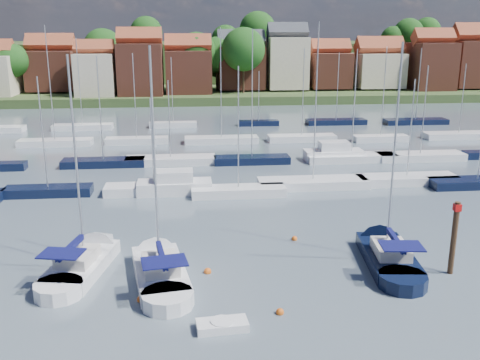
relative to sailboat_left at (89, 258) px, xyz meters
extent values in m
plane|color=#495763|center=(10.74, 35.57, -0.36)|extent=(260.00, 260.00, 0.00)
cube|color=white|center=(-0.25, -1.19, -0.11)|extent=(4.18, 7.28, 1.20)
cone|color=white|center=(0.62, 3.00, -0.11)|extent=(3.47, 3.83, 2.85)
cylinder|color=white|center=(-0.94, -4.53, -0.11)|extent=(3.37, 3.37, 1.20)
cube|color=beige|center=(-0.34, -1.65, 0.84)|extent=(2.53, 3.20, 0.70)
cylinder|color=#B2B2B7|center=(-0.15, -0.72, 6.82)|extent=(0.14, 0.14, 12.66)
cylinder|color=#B2B2B7|center=(-0.54, -2.58, 1.69)|extent=(0.87, 3.74, 0.10)
cube|color=#0E114A|center=(-0.54, -2.58, 1.84)|extent=(1.03, 3.60, 0.35)
cube|color=#0E114A|center=(-0.79, -3.79, 1.99)|extent=(2.72, 2.17, 0.08)
cube|color=white|center=(4.79, -2.83, -0.11)|extent=(4.01, 7.49, 1.20)
cone|color=white|center=(4.11, 1.57, -0.11)|extent=(3.46, 3.87, 2.97)
cylinder|color=white|center=(5.33, -6.35, -0.11)|extent=(3.38, 3.38, 1.20)
cube|color=beige|center=(4.86, -3.32, 0.84)|extent=(2.50, 3.25, 0.70)
cylinder|color=#B2B2B7|center=(4.71, -2.34, 7.09)|extent=(0.14, 0.14, 13.19)
cylinder|color=#B2B2B7|center=(5.01, -4.30, 1.69)|extent=(0.70, 3.93, 0.10)
cube|color=#0E114A|center=(5.01, -4.30, 1.84)|extent=(0.87, 3.76, 0.35)
cube|color=#0E114A|center=(5.21, -5.57, 1.99)|extent=(2.76, 2.14, 0.08)
cube|color=black|center=(19.67, -2.01, -0.11)|extent=(3.79, 7.36, 1.20)
cone|color=black|center=(20.22, 2.36, -0.11)|extent=(3.34, 3.77, 2.94)
cylinder|color=black|center=(19.24, -5.51, -0.11)|extent=(3.28, 3.28, 1.20)
cube|color=beige|center=(19.61, -2.50, 0.84)|extent=(2.40, 3.17, 0.70)
cylinder|color=#B2B2B7|center=(19.73, -1.53, 7.17)|extent=(0.14, 0.14, 13.35)
cylinder|color=#B2B2B7|center=(19.49, -3.47, 1.69)|extent=(0.59, 3.90, 0.10)
cube|color=#0E114A|center=(19.49, -3.47, 1.84)|extent=(0.76, 3.73, 0.35)
cube|color=#0E114A|center=(19.33, -4.73, 1.99)|extent=(2.70, 2.06, 0.08)
cube|color=white|center=(8.18, -9.05, -0.17)|extent=(2.74, 1.45, 0.52)
cylinder|color=white|center=(8.18, -9.05, -0.03)|extent=(1.23, 1.23, 0.33)
cylinder|color=#4C331E|center=(23.04, -3.91, 0.89)|extent=(0.36, 0.36, 6.99)
cube|color=red|center=(23.04, -3.91, 4.04)|extent=(0.40, 0.40, 0.44)
sphere|color=beige|center=(4.93, -7.43, -0.36)|extent=(0.48, 0.48, 0.48)
sphere|color=#D85914|center=(3.80, -5.60, -0.36)|extent=(0.46, 0.46, 0.46)
sphere|color=#D85914|center=(11.41, -7.82, -0.36)|extent=(0.44, 0.44, 0.44)
sphere|color=#D85914|center=(14.35, 2.65, -0.36)|extent=(0.41, 0.41, 0.41)
sphere|color=beige|center=(20.15, -5.57, -0.36)|extent=(0.49, 0.49, 0.49)
sphere|color=#D85914|center=(7.74, -2.29, -0.36)|extent=(0.48, 0.48, 0.48)
cube|color=black|center=(-6.37, 16.11, -0.01)|extent=(8.01, 2.24, 1.00)
cylinder|color=#B2B2B7|center=(-6.37, 16.11, 5.57)|extent=(0.12, 0.12, 10.16)
cube|color=white|center=(3.47, 15.77, -0.01)|extent=(9.22, 2.58, 1.00)
cylinder|color=#B2B2B7|center=(3.47, 15.77, 4.58)|extent=(0.12, 0.12, 8.18)
cube|color=white|center=(11.37, 14.18, -0.01)|extent=(8.78, 2.46, 1.00)
cylinder|color=#B2B2B7|center=(11.37, 14.18, 6.02)|extent=(0.12, 0.12, 11.06)
cube|color=white|center=(18.97, 16.24, -0.01)|extent=(10.79, 3.02, 1.00)
cylinder|color=#B2B2B7|center=(18.97, 16.24, 7.93)|extent=(0.12, 0.12, 14.87)
cube|color=white|center=(28.72, 16.59, -0.01)|extent=(10.13, 2.84, 1.00)
cylinder|color=#B2B2B7|center=(28.72, 16.59, 5.29)|extent=(0.12, 0.12, 9.59)
cube|color=black|center=(35.16, 14.69, -0.01)|extent=(9.52, 2.67, 1.00)
cube|color=white|center=(5.43, 15.57, 0.14)|extent=(7.00, 2.60, 1.40)
cube|color=white|center=(5.43, 15.57, 1.24)|extent=(3.50, 2.20, 1.30)
cube|color=black|center=(-2.81, 27.21, -0.01)|extent=(9.30, 2.60, 1.00)
cylinder|color=#B2B2B7|center=(-2.81, 27.21, 6.23)|extent=(0.12, 0.12, 11.48)
cube|color=white|center=(4.80, 27.58, -0.01)|extent=(10.40, 2.91, 1.00)
cylinder|color=#B2B2B7|center=(4.80, 27.58, 4.88)|extent=(0.12, 0.12, 8.77)
cube|color=black|center=(14.22, 26.85, -0.01)|extent=(8.80, 2.46, 1.00)
cylinder|color=#B2B2B7|center=(14.22, 26.85, 7.66)|extent=(0.12, 0.12, 14.33)
cube|color=white|center=(26.14, 26.73, -0.01)|extent=(10.73, 3.00, 1.00)
cylinder|color=#B2B2B7|center=(26.14, 26.73, 6.56)|extent=(0.12, 0.12, 12.14)
cube|color=white|center=(34.56, 26.54, -0.01)|extent=(10.48, 2.93, 1.00)
cylinder|color=#B2B2B7|center=(34.56, 26.54, 5.63)|extent=(0.12, 0.12, 10.28)
cube|color=white|center=(24.20, 27.57, 0.14)|extent=(7.00, 2.60, 1.40)
cube|color=white|center=(24.20, 27.57, 1.24)|extent=(3.50, 2.20, 1.30)
cube|color=white|center=(-10.98, 39.78, -0.01)|extent=(9.71, 2.72, 1.00)
cylinder|color=#B2B2B7|center=(-10.98, 39.78, 7.93)|extent=(0.12, 0.12, 14.88)
cube|color=white|center=(-0.10, 40.08, -0.01)|extent=(8.49, 2.38, 1.00)
cylinder|color=#B2B2B7|center=(-0.10, 40.08, 6.15)|extent=(0.12, 0.12, 11.31)
cube|color=white|center=(11.53, 39.35, -0.01)|extent=(10.16, 2.85, 1.00)
cylinder|color=#B2B2B7|center=(11.53, 39.35, 7.79)|extent=(0.12, 0.12, 14.59)
cube|color=white|center=(22.91, 39.46, -0.01)|extent=(9.53, 2.67, 1.00)
cylinder|color=#B2B2B7|center=(22.91, 39.46, 6.45)|extent=(0.12, 0.12, 11.91)
cube|color=white|center=(33.89, 38.07, -0.01)|extent=(7.62, 2.13, 1.00)
cylinder|color=#B2B2B7|center=(33.89, 38.07, 6.56)|extent=(0.12, 0.12, 12.13)
cube|color=white|center=(45.96, 39.16, -0.01)|extent=(10.17, 2.85, 1.00)
cylinder|color=#B2B2B7|center=(45.96, 39.16, 5.36)|extent=(0.12, 0.12, 9.73)
cube|color=white|center=(-9.52, 52.13, -0.01)|extent=(9.24, 2.59, 1.00)
cylinder|color=#B2B2B7|center=(-9.52, 52.13, 7.08)|extent=(0.12, 0.12, 13.17)
cube|color=white|center=(4.65, 52.87, -0.01)|extent=(7.57, 2.12, 1.00)
cylinder|color=#B2B2B7|center=(4.65, 52.87, 5.61)|extent=(0.12, 0.12, 10.24)
cube|color=black|center=(18.62, 53.04, -0.01)|extent=(6.58, 1.84, 1.00)
cylinder|color=#B2B2B7|center=(18.62, 53.04, 4.50)|extent=(0.12, 0.12, 8.01)
cube|color=black|center=(31.68, 52.97, -0.01)|extent=(9.92, 2.78, 1.00)
cylinder|color=#B2B2B7|center=(31.68, 52.97, 5.95)|extent=(0.12, 0.12, 10.92)
cube|color=black|center=(45.02, 51.94, -0.01)|extent=(10.55, 2.95, 1.00)
cylinder|color=#B2B2B7|center=(45.02, 51.94, 6.25)|extent=(0.12, 0.12, 11.51)
cube|color=#385028|center=(10.74, 112.57, -0.06)|extent=(200.00, 70.00, 3.00)
cube|color=#385028|center=(10.74, 137.57, 4.64)|extent=(200.00, 60.00, 14.00)
cube|color=brown|center=(-22.91, 93.36, 6.21)|extent=(10.37, 9.97, 8.73)
cube|color=brown|center=(-22.91, 93.36, 11.84)|extent=(10.57, 5.13, 5.13)
cube|color=beige|center=(-12.01, 84.57, 5.72)|extent=(8.09, 8.80, 8.96)
cube|color=brown|center=(-12.01, 84.57, 11.19)|extent=(8.25, 4.00, 4.00)
cube|color=brown|center=(-2.61, 85.50, 6.73)|extent=(9.36, 10.17, 10.97)
cube|color=brown|center=(-2.61, 85.50, 13.36)|extent=(9.54, 4.63, 4.63)
cube|color=brown|center=(7.69, 87.22, 5.95)|extent=(9.90, 8.56, 9.42)
cube|color=brown|center=(7.69, 87.22, 11.88)|extent=(10.10, 4.90, 4.90)
cube|color=brown|center=(19.83, 92.22, 6.59)|extent=(10.59, 8.93, 9.49)
cube|color=#383A42|center=(19.83, 92.22, 12.63)|extent=(10.80, 5.24, 5.24)
cube|color=beige|center=(30.45, 91.37, 7.67)|extent=(9.01, 8.61, 11.65)
cube|color=#383A42|center=(30.45, 91.37, 14.59)|extent=(9.19, 4.46, 4.46)
cube|color=brown|center=(40.91, 92.57, 5.84)|extent=(9.10, 9.34, 8.00)
cube|color=brown|center=(40.91, 92.57, 10.96)|extent=(9.28, 4.50, 4.50)
cube|color=beige|center=(52.69, 92.16, 5.78)|extent=(10.86, 9.59, 7.88)
cube|color=brown|center=(52.69, 92.16, 11.05)|extent=(11.07, 5.37, 5.37)
cube|color=brown|center=(64.49, 89.49, 6.73)|extent=(9.18, 9.96, 10.97)
cube|color=brown|center=(64.49, 89.49, 13.34)|extent=(9.36, 4.54, 4.54)
cube|color=brown|center=(75.91, 90.78, 7.22)|extent=(11.39, 9.67, 10.76)
cube|color=brown|center=(75.91, 90.78, 14.00)|extent=(11.62, 5.64, 5.64)
cylinder|color=#382619|center=(67.51, 111.08, 8.15)|extent=(0.50, 0.50, 4.47)
sphere|color=#21561A|center=(67.51, 111.08, 14.22)|extent=(8.18, 8.18, 8.18)
cylinder|color=#382619|center=(14.20, 91.50, 3.47)|extent=(0.50, 0.50, 4.46)
sphere|color=#21561A|center=(14.20, 91.50, 9.52)|extent=(8.15, 8.15, 8.15)
cylinder|color=#382619|center=(25.96, 109.25, 8.22)|extent=(0.50, 0.50, 5.15)
sphere|color=#21561A|center=(25.96, 109.25, 15.20)|extent=(9.41, 9.41, 9.41)
cylinder|color=#382619|center=(-2.81, 111.88, 8.32)|extent=(0.50, 0.50, 4.56)
sphere|color=#21561A|center=(-2.81, 111.88, 14.51)|extent=(8.34, 8.34, 8.34)
cylinder|color=#382619|center=(-12.50, 100.82, 3.82)|extent=(0.50, 0.50, 5.15)
sphere|color=#21561A|center=(-12.50, 100.82, 10.81)|extent=(9.42, 9.42, 9.42)
cylinder|color=#382619|center=(-27.94, 102.89, 6.40)|extent=(0.50, 0.50, 3.42)
sphere|color=#21561A|center=(-27.94, 102.89, 11.04)|extent=(6.26, 6.26, 6.26)
cylinder|color=#382619|center=(24.49, 100.27, 3.13)|extent=(0.50, 0.50, 3.77)
sphere|color=#21561A|center=(24.49, 100.27, 8.24)|extent=(6.89, 6.89, 6.89)
cylinder|color=#382619|center=(19.78, 86.51, 3.85)|extent=(0.50, 0.50, 5.21)
sphere|color=#21561A|center=(19.78, 86.51, 10.93)|extent=(9.53, 9.53, 9.53)
cylinder|color=#382619|center=(72.67, 97.19, 2.73)|extent=(0.50, 0.50, 2.97)
sphere|color=#21561A|center=(72.67, 97.19, 6.77)|extent=(5.44, 5.44, 5.44)
cylinder|color=#382619|center=(9.59, 89.32, 3.66)|extent=(0.50, 0.50, 4.84)
sphere|color=#21561A|center=(9.59, 89.32, 10.23)|extent=(8.85, 8.85, 8.85)
cylinder|color=#382619|center=(63.42, 111.29, 7.81)|extent=(0.50, 0.50, 3.72)
sphere|color=#21561A|center=(63.42, 111.29, 12.85)|extent=(6.80, 6.80, 6.80)
cylinder|color=#382619|center=(64.79, 89.70, 3.27)|extent=(0.50, 0.50, 4.05)
sphere|color=#21561A|center=(64.79, 89.70, 8.76)|extent=(7.40, 7.40, 7.40)
cylinder|color=#382619|center=(-30.22, 88.36, 3.24)|extent=(0.50, 0.50, 4.00)
sphere|color=#21561A|center=(-30.22, 88.36, 8.68)|extent=(7.32, 7.32, 7.32)
cylinder|color=#382619|center=(17.57, 108.86, 7.55)|extent=(0.50, 0.50, 3.93)
sphere|color=#21561A|center=(17.57, 108.86, 12.89)|extent=(7.19, 7.19, 7.19)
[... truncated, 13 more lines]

